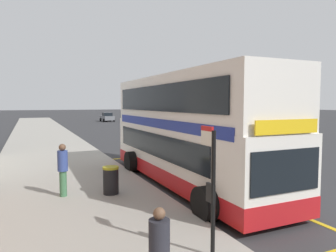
{
  "coord_description": "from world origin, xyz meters",
  "views": [
    {
      "loc": [
        -8.3,
        -3.7,
        3.3
      ],
      "look_at": [
        -2.56,
        8.97,
        2.28
      ],
      "focal_mm": 33.06,
      "sensor_mm": 36.0,
      "label": 1
    }
  ],
  "objects_px": {
    "parked_car_grey_across": "(107,117)",
    "pedestrian_further_back": "(63,168)",
    "double_decker_bus": "(186,134)",
    "litter_bin": "(111,180)",
    "pedestrian_waiting_near_sign": "(159,251)",
    "bus_stop_sign": "(211,180)"
  },
  "relations": [
    {
      "from": "parked_car_grey_across",
      "to": "pedestrian_waiting_near_sign",
      "type": "xyz_separation_m",
      "value": [
        -11.34,
        -51.67,
        0.16
      ]
    },
    {
      "from": "bus_stop_sign",
      "to": "litter_bin",
      "type": "distance_m",
      "value": 5.33
    },
    {
      "from": "litter_bin",
      "to": "double_decker_bus",
      "type": "bearing_deg",
      "value": 10.49
    },
    {
      "from": "double_decker_bus",
      "to": "pedestrian_waiting_near_sign",
      "type": "xyz_separation_m",
      "value": [
        -4.02,
        -6.73,
        -1.1
      ]
    },
    {
      "from": "pedestrian_waiting_near_sign",
      "to": "pedestrian_further_back",
      "type": "xyz_separation_m",
      "value": [
        -0.81,
        6.52,
        0.16
      ]
    },
    {
      "from": "bus_stop_sign",
      "to": "double_decker_bus",
      "type": "bearing_deg",
      "value": 66.97
    },
    {
      "from": "parked_car_grey_across",
      "to": "double_decker_bus",
      "type": "bearing_deg",
      "value": -100.55
    },
    {
      "from": "parked_car_grey_across",
      "to": "pedestrian_further_back",
      "type": "xyz_separation_m",
      "value": [
        -12.15,
        -45.16,
        0.32
      ]
    },
    {
      "from": "bus_stop_sign",
      "to": "pedestrian_further_back",
      "type": "distance_m",
      "value": 6.06
    },
    {
      "from": "parked_car_grey_across",
      "to": "bus_stop_sign",
      "type": "bearing_deg",
      "value": -102.2
    },
    {
      "from": "parked_car_grey_across",
      "to": "pedestrian_waiting_near_sign",
      "type": "height_order",
      "value": "pedestrian_waiting_near_sign"
    },
    {
      "from": "parked_car_grey_across",
      "to": "pedestrian_further_back",
      "type": "relative_size",
      "value": 2.34
    },
    {
      "from": "double_decker_bus",
      "to": "parked_car_grey_across",
      "type": "distance_m",
      "value": 45.55
    },
    {
      "from": "bus_stop_sign",
      "to": "litter_bin",
      "type": "relative_size",
      "value": 2.79
    },
    {
      "from": "pedestrian_further_back",
      "to": "double_decker_bus",
      "type": "bearing_deg",
      "value": 2.58
    },
    {
      "from": "pedestrian_waiting_near_sign",
      "to": "litter_bin",
      "type": "relative_size",
      "value": 1.59
    },
    {
      "from": "parked_car_grey_across",
      "to": "pedestrian_waiting_near_sign",
      "type": "relative_size",
      "value": 2.74
    },
    {
      "from": "double_decker_bus",
      "to": "parked_car_grey_across",
      "type": "relative_size",
      "value": 2.56
    },
    {
      "from": "pedestrian_waiting_near_sign",
      "to": "litter_bin",
      "type": "xyz_separation_m",
      "value": [
        0.73,
        6.12,
        -0.34
      ]
    },
    {
      "from": "bus_stop_sign",
      "to": "litter_bin",
      "type": "bearing_deg",
      "value": 99.27
    },
    {
      "from": "double_decker_bus",
      "to": "bus_stop_sign",
      "type": "distance_m",
      "value": 6.26
    },
    {
      "from": "double_decker_bus",
      "to": "litter_bin",
      "type": "height_order",
      "value": "double_decker_bus"
    }
  ]
}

